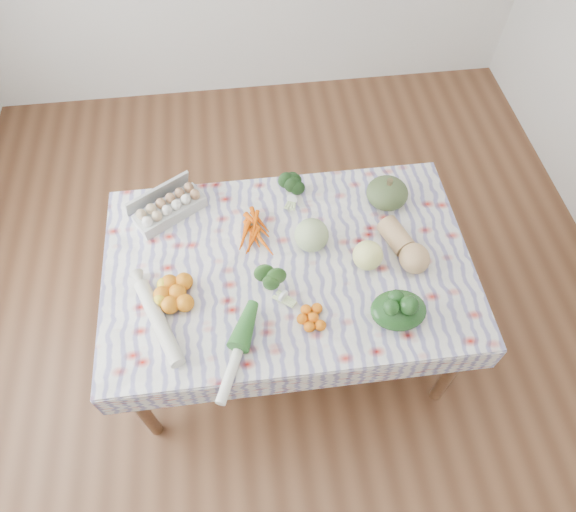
{
  "coord_description": "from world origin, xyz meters",
  "views": [
    {
      "loc": [
        -0.16,
        -1.26,
        2.7
      ],
      "look_at": [
        0.0,
        0.0,
        0.82
      ],
      "focal_mm": 32.0,
      "sensor_mm": 36.0,
      "label": 1
    }
  ],
  "objects_px": {
    "egg_carton": "(170,209)",
    "cabbage": "(312,235)",
    "butternut_squash": "(405,244)",
    "kabocha_squash": "(387,193)",
    "dining_table": "(288,273)",
    "grapefruit": "(368,255)"
  },
  "relations": [
    {
      "from": "dining_table",
      "to": "cabbage",
      "type": "bearing_deg",
      "value": 36.05
    },
    {
      "from": "dining_table",
      "to": "kabocha_squash",
      "type": "distance_m",
      "value": 0.62
    },
    {
      "from": "cabbage",
      "to": "butternut_squash",
      "type": "distance_m",
      "value": 0.42
    },
    {
      "from": "kabocha_squash",
      "to": "cabbage",
      "type": "relative_size",
      "value": 1.29
    },
    {
      "from": "butternut_squash",
      "to": "egg_carton",
      "type": "bearing_deg",
      "value": 141.73
    },
    {
      "from": "dining_table",
      "to": "grapefruit",
      "type": "bearing_deg",
      "value": -7.68
    },
    {
      "from": "dining_table",
      "to": "cabbage",
      "type": "relative_size",
      "value": 10.28
    },
    {
      "from": "dining_table",
      "to": "egg_carton",
      "type": "bearing_deg",
      "value": 146.4
    },
    {
      "from": "butternut_squash",
      "to": "grapefruit",
      "type": "distance_m",
      "value": 0.18
    },
    {
      "from": "kabocha_squash",
      "to": "egg_carton",
      "type": "bearing_deg",
      "value": 177.32
    },
    {
      "from": "kabocha_squash",
      "to": "cabbage",
      "type": "distance_m",
      "value": 0.45
    },
    {
      "from": "cabbage",
      "to": "egg_carton",
      "type": "bearing_deg",
      "value": 157.81
    },
    {
      "from": "kabocha_squash",
      "to": "butternut_squash",
      "type": "height_order",
      "value": "butternut_squash"
    },
    {
      "from": "egg_carton",
      "to": "grapefruit",
      "type": "height_order",
      "value": "grapefruit"
    },
    {
      "from": "egg_carton",
      "to": "cabbage",
      "type": "relative_size",
      "value": 2.19
    },
    {
      "from": "butternut_squash",
      "to": "kabocha_squash",
      "type": "bearing_deg",
      "value": 71.83
    },
    {
      "from": "egg_carton",
      "to": "kabocha_squash",
      "type": "xyz_separation_m",
      "value": [
        1.04,
        -0.05,
        0.02
      ]
    },
    {
      "from": "egg_carton",
      "to": "kabocha_squash",
      "type": "bearing_deg",
      "value": -34.34
    },
    {
      "from": "butternut_squash",
      "to": "grapefruit",
      "type": "height_order",
      "value": "same"
    },
    {
      "from": "egg_carton",
      "to": "kabocha_squash",
      "type": "relative_size",
      "value": 1.69
    },
    {
      "from": "egg_carton",
      "to": "cabbage",
      "type": "xyz_separation_m",
      "value": [
        0.64,
        -0.26,
        0.03
      ]
    },
    {
      "from": "grapefruit",
      "to": "dining_table",
      "type": "bearing_deg",
      "value": 172.32
    }
  ]
}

